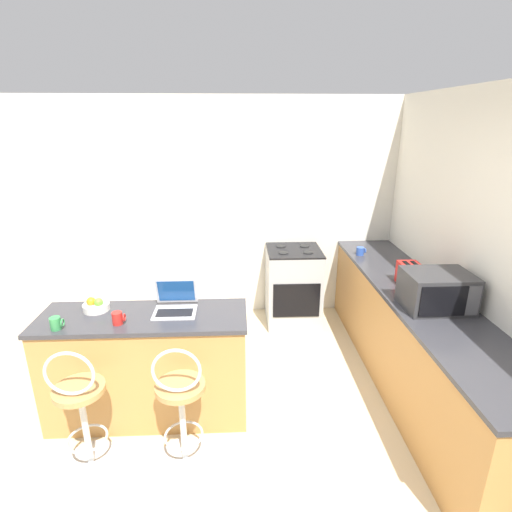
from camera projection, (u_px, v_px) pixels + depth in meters
ground_plane at (218, 492)px, 2.64m from camera, size 20.00×20.00×0.00m
wall_back at (224, 211)px, 4.77m from camera, size 12.00×0.06×2.60m
breakfast_bar at (148, 366)px, 3.21m from camera, size 1.60×0.55×0.91m
counter_right at (413, 340)px, 3.59m from camera, size 0.65×3.20×0.91m
bar_stool_near at (82, 413)px, 2.70m from camera, size 0.40×0.40×0.98m
bar_stool_far at (181, 409)px, 2.73m from camera, size 0.40×0.40×0.98m
laptop at (176, 303)px, 3.13m from camera, size 0.33×0.29×0.24m
microwave at (437, 291)px, 3.13m from camera, size 0.50×0.40×0.30m
toaster at (410, 275)px, 3.58m from camera, size 0.20×0.25×0.20m
stove_range at (293, 286)px, 4.74m from camera, size 0.62×0.61×0.92m
mug_red at (118, 318)px, 2.91m from camera, size 0.09×0.08×0.09m
fruit_bowl at (95, 305)px, 3.13m from camera, size 0.20×0.20×0.11m
mug_green at (56, 323)px, 2.84m from camera, size 0.09×0.08×0.09m
mug_white at (408, 268)px, 3.90m from camera, size 0.10×0.08×0.09m
mug_blue at (360, 251)px, 4.41m from camera, size 0.10×0.08×0.09m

